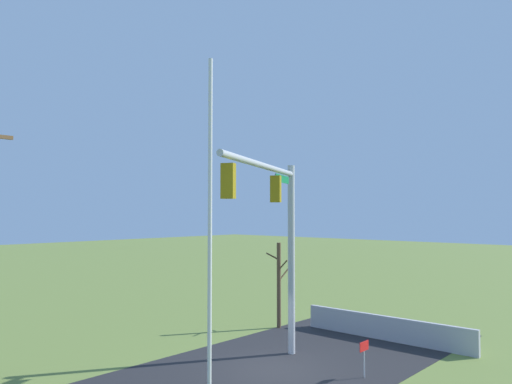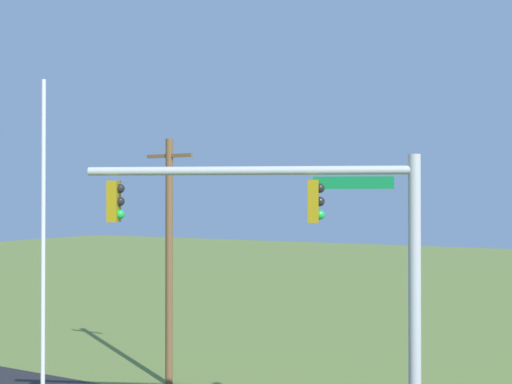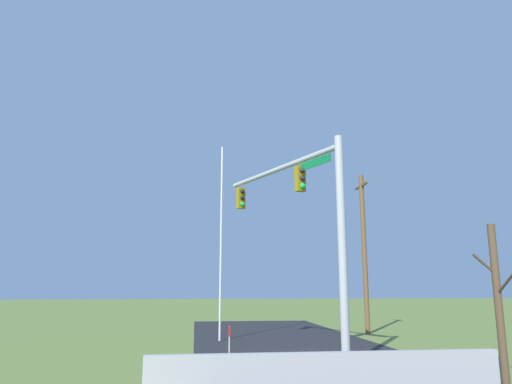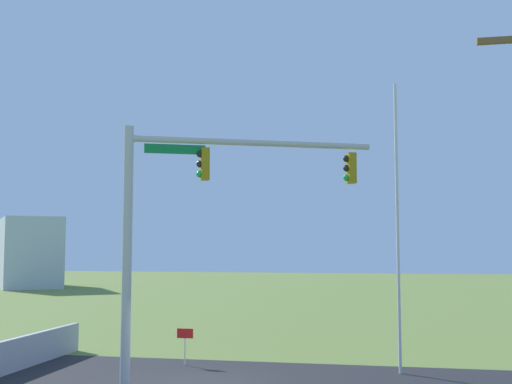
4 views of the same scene
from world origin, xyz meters
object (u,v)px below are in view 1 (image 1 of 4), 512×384
(bare_tree, at_px, (279,284))
(open_sign, at_px, (364,351))
(signal_mast, at_px, (278,222))
(flagpole, at_px, (210,252))

(bare_tree, xyz_separation_m, open_sign, (-3.76, -6.78, -1.21))
(signal_mast, height_order, open_sign, signal_mast)
(bare_tree, relative_size, open_sign, 3.37)
(bare_tree, height_order, open_sign, bare_tree)
(flagpole, height_order, open_sign, flagpole)
(signal_mast, bearing_deg, open_sign, -68.51)
(signal_mast, xyz_separation_m, flagpole, (-5.95, -2.78, -0.59))
(bare_tree, bearing_deg, flagpole, -148.14)
(flagpole, xyz_separation_m, open_sign, (7.06, -0.06, -3.73))
(signal_mast, bearing_deg, bare_tree, 39.00)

